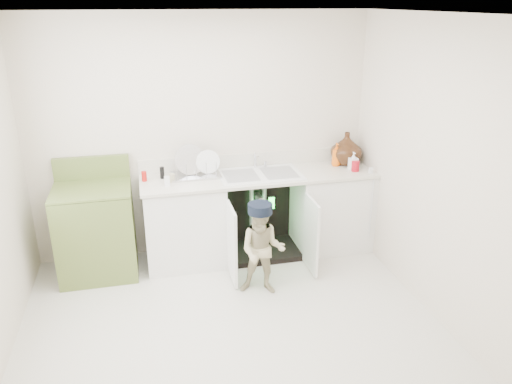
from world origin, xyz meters
TOP-DOWN VIEW (x-y plane):
  - ground at (0.00, 0.00)m, footprint 3.50×3.50m
  - room_shell at (0.00, 0.00)m, footprint 6.00×5.50m
  - counter_run at (0.59, 1.21)m, footprint 2.44×1.02m
  - avocado_stove at (-1.12, 1.18)m, footprint 0.73×0.65m
  - repair_worker at (0.38, 0.44)m, footprint 0.51×0.66m

SIDE VIEW (x-z plane):
  - ground at x=0.00m, z-range 0.00..0.00m
  - repair_worker at x=0.38m, z-range 0.01..0.90m
  - avocado_stove at x=-1.12m, z-range -0.10..1.04m
  - counter_run at x=0.59m, z-range -0.15..1.11m
  - room_shell at x=0.00m, z-range 0.62..1.88m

